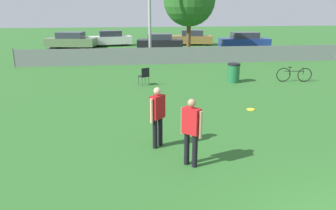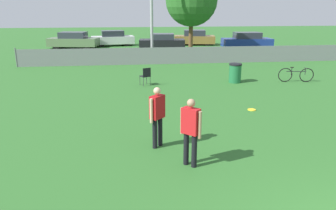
{
  "view_description": "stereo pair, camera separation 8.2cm",
  "coord_description": "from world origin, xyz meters",
  "px_view_note": "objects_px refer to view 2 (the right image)",
  "views": [
    {
      "loc": [
        -3.99,
        -3.52,
        3.65
      ],
      "look_at": [
        -2.86,
        5.06,
        1.05
      ],
      "focal_mm": 35.0,
      "sensor_mm": 36.0,
      "label": 1
    },
    {
      "loc": [
        -3.9,
        -3.53,
        3.65
      ],
      "look_at": [
        -2.86,
        5.06,
        1.05
      ],
      "focal_mm": 35.0,
      "sensor_mm": 36.0,
      "label": 2
    }
  ],
  "objects_px": {
    "player_thrower_red": "(191,128)",
    "parked_car_white": "(113,38)",
    "trash_bin": "(235,73)",
    "player_defender_red": "(157,113)",
    "frisbee_disc": "(252,110)",
    "parked_car_blue": "(247,41)",
    "parked_car_tan": "(194,38)",
    "tree_near_pole": "(191,0)",
    "folding_chair_sideline": "(146,75)",
    "bicycle_sideline": "(296,75)",
    "parked_car_olive": "(73,40)",
    "parked_car_dark": "(162,42)"
  },
  "relations": [
    {
      "from": "player_thrower_red",
      "to": "parked_car_white",
      "type": "height_order",
      "value": "player_thrower_red"
    },
    {
      "from": "trash_bin",
      "to": "player_defender_red",
      "type": "bearing_deg",
      "value": -121.67
    },
    {
      "from": "parked_car_white",
      "to": "frisbee_disc",
      "type": "bearing_deg",
      "value": -82.98
    },
    {
      "from": "parked_car_blue",
      "to": "parked_car_tan",
      "type": "bearing_deg",
      "value": 139.48
    },
    {
      "from": "tree_near_pole",
      "to": "folding_chair_sideline",
      "type": "bearing_deg",
      "value": -112.36
    },
    {
      "from": "frisbee_disc",
      "to": "parked_car_white",
      "type": "xyz_separation_m",
      "value": [
        -5.89,
        21.71,
        0.69
      ]
    },
    {
      "from": "player_defender_red",
      "to": "bicycle_sideline",
      "type": "distance_m",
      "value": 10.49
    },
    {
      "from": "parked_car_olive",
      "to": "parked_car_blue",
      "type": "distance_m",
      "value": 15.77
    },
    {
      "from": "parked_car_tan",
      "to": "frisbee_disc",
      "type": "bearing_deg",
      "value": -86.87
    },
    {
      "from": "bicycle_sideline",
      "to": "parked_car_blue",
      "type": "height_order",
      "value": "parked_car_blue"
    },
    {
      "from": "folding_chair_sideline",
      "to": "parked_car_olive",
      "type": "relative_size",
      "value": 0.19
    },
    {
      "from": "player_defender_red",
      "to": "parked_car_white",
      "type": "bearing_deg",
      "value": 48.65
    },
    {
      "from": "frisbee_disc",
      "to": "parked_car_white",
      "type": "height_order",
      "value": "parked_car_white"
    },
    {
      "from": "parked_car_white",
      "to": "parked_car_tan",
      "type": "distance_m",
      "value": 8.04
    },
    {
      "from": "tree_near_pole",
      "to": "parked_car_olive",
      "type": "distance_m",
      "value": 11.87
    },
    {
      "from": "player_defender_red",
      "to": "parked_car_tan",
      "type": "distance_m",
      "value": 25.05
    },
    {
      "from": "trash_bin",
      "to": "parked_car_tan",
      "type": "bearing_deg",
      "value": 85.51
    },
    {
      "from": "player_defender_red",
      "to": "folding_chair_sideline",
      "type": "distance_m",
      "value": 7.3
    },
    {
      "from": "frisbee_disc",
      "to": "parked_car_blue",
      "type": "bearing_deg",
      "value": 70.71
    },
    {
      "from": "tree_near_pole",
      "to": "player_thrower_red",
      "type": "height_order",
      "value": "tree_near_pole"
    },
    {
      "from": "trash_bin",
      "to": "parked_car_dark",
      "type": "bearing_deg",
      "value": 98.96
    },
    {
      "from": "player_defender_red",
      "to": "parked_car_olive",
      "type": "distance_m",
      "value": 23.64
    },
    {
      "from": "parked_car_white",
      "to": "parked_car_dark",
      "type": "relative_size",
      "value": 1.01
    },
    {
      "from": "frisbee_disc",
      "to": "folding_chair_sideline",
      "type": "relative_size",
      "value": 0.34
    },
    {
      "from": "bicycle_sideline",
      "to": "parked_car_white",
      "type": "xyz_separation_m",
      "value": [
        -9.8,
        17.43,
        0.34
      ]
    },
    {
      "from": "player_defender_red",
      "to": "parked_car_white",
      "type": "xyz_separation_m",
      "value": [
        -2.14,
        24.57,
        -0.25
      ]
    },
    {
      "from": "tree_near_pole",
      "to": "trash_bin",
      "type": "distance_m",
      "value": 10.4
    },
    {
      "from": "trash_bin",
      "to": "parked_car_tan",
      "type": "relative_size",
      "value": 0.23
    },
    {
      "from": "frisbee_disc",
      "to": "bicycle_sideline",
      "type": "relative_size",
      "value": 0.17
    },
    {
      "from": "parked_car_dark",
      "to": "frisbee_disc",
      "type": "bearing_deg",
      "value": -80.19
    },
    {
      "from": "frisbee_disc",
      "to": "parked_car_blue",
      "type": "xyz_separation_m",
      "value": [
        6.22,
        17.75,
        0.7
      ]
    },
    {
      "from": "player_defender_red",
      "to": "parked_car_white",
      "type": "height_order",
      "value": "player_defender_red"
    },
    {
      "from": "frisbee_disc",
      "to": "trash_bin",
      "type": "height_order",
      "value": "trash_bin"
    },
    {
      "from": "trash_bin",
      "to": "parked_car_blue",
      "type": "height_order",
      "value": "parked_car_blue"
    },
    {
      "from": "parked_car_dark",
      "to": "parked_car_blue",
      "type": "distance_m",
      "value": 7.65
    },
    {
      "from": "frisbee_disc",
      "to": "parked_car_tan",
      "type": "xyz_separation_m",
      "value": [
        2.15,
        21.48,
        0.68
      ]
    },
    {
      "from": "trash_bin",
      "to": "parked_car_blue",
      "type": "xyz_separation_m",
      "value": [
        5.39,
        13.2,
        0.24
      ]
    },
    {
      "from": "parked_car_dark",
      "to": "parked_car_blue",
      "type": "xyz_separation_m",
      "value": [
        7.61,
        -0.85,
        0.06
      ]
    },
    {
      "from": "parked_car_olive",
      "to": "parked_car_blue",
      "type": "height_order",
      "value": "parked_car_blue"
    },
    {
      "from": "folding_chair_sideline",
      "to": "parked_car_blue",
      "type": "bearing_deg",
      "value": -151.88
    },
    {
      "from": "frisbee_disc",
      "to": "parked_car_white",
      "type": "relative_size",
      "value": 0.07
    },
    {
      "from": "player_thrower_red",
      "to": "parked_car_blue",
      "type": "distance_m",
      "value": 23.71
    },
    {
      "from": "parked_car_white",
      "to": "parked_car_blue",
      "type": "bearing_deg",
      "value": -26.25
    },
    {
      "from": "player_thrower_red",
      "to": "trash_bin",
      "type": "bearing_deg",
      "value": 109.49
    },
    {
      "from": "frisbee_disc",
      "to": "parked_car_olive",
      "type": "height_order",
      "value": "parked_car_olive"
    },
    {
      "from": "tree_near_pole",
      "to": "trash_bin",
      "type": "bearing_deg",
      "value": -87.48
    },
    {
      "from": "tree_near_pole",
      "to": "player_defender_red",
      "type": "xyz_separation_m",
      "value": [
        -4.15,
        -17.14,
        -3.18
      ]
    },
    {
      "from": "tree_near_pole",
      "to": "bicycle_sideline",
      "type": "height_order",
      "value": "tree_near_pole"
    },
    {
      "from": "tree_near_pole",
      "to": "parked_car_white",
      "type": "xyz_separation_m",
      "value": [
        -6.28,
        7.43,
        -3.43
      ]
    },
    {
      "from": "folding_chair_sideline",
      "to": "parked_car_dark",
      "type": "xyz_separation_m",
      "value": [
        2.27,
        14.18,
        0.15
      ]
    }
  ]
}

